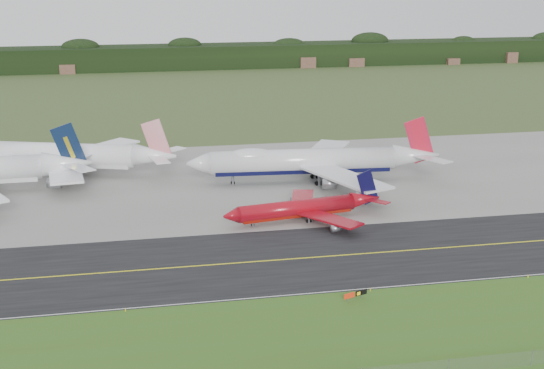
{
  "coord_description": "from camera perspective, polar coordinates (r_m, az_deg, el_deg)",
  "views": [
    {
      "loc": [
        -34.06,
        -130.76,
        51.61
      ],
      "look_at": [
        -3.86,
        22.0,
        6.87
      ],
      "focal_mm": 50.0,
      "sensor_mm": 36.0,
      "label": 1
    }
  ],
  "objects": [
    {
      "name": "edge_marker_center",
      "position": [
        127.56,
        7.42,
        -7.86
      ],
      "size": [
        0.16,
        0.16,
        0.5
      ],
      "primitive_type": "cylinder",
      "color": "yellow",
      "rests_on": "ground"
    },
    {
      "name": "taxiway",
      "position": [
        141.03,
        3.6,
        -5.46
      ],
      "size": [
        400.0,
        32.0,
        0.02
      ],
      "primitive_type": "cube",
      "color": "black",
      "rests_on": "ground"
    },
    {
      "name": "jet_red_737",
      "position": [
        160.23,
        2.51,
        -1.77
      ],
      "size": [
        35.75,
        28.82,
        9.67
      ],
      "color": "maroon",
      "rests_on": "ground"
    },
    {
      "name": "grass_verge",
      "position": [
        113.99,
        7.62,
        -11.04
      ],
      "size": [
        400.0,
        30.0,
        0.01
      ],
      "primitive_type": "cube",
      "color": "#395D1B",
      "rests_on": "ground"
    },
    {
      "name": "edge_marker_right",
      "position": [
        138.82,
        18.72,
        -6.58
      ],
      "size": [
        0.16,
        0.16,
        0.5
      ],
      "primitive_type": "cylinder",
      "color": "yellow",
      "rests_on": "ground"
    },
    {
      "name": "taxiway_sign",
      "position": [
        123.63,
        6.3,
        -8.21
      ],
      "size": [
        4.28,
        1.65,
        1.49
      ],
      "color": "slate",
      "rests_on": "ground"
    },
    {
      "name": "horizon_treeline",
      "position": [
        408.57,
        -6.42,
        9.45
      ],
      "size": [
        700.0,
        25.0,
        12.0
      ],
      "color": "black",
      "rests_on": "ground"
    },
    {
      "name": "ground",
      "position": [
        144.64,
        3.2,
        -4.9
      ],
      "size": [
        600.0,
        600.0,
        0.0
      ],
      "primitive_type": "plane",
      "color": "#344721",
      "rests_on": "ground"
    },
    {
      "name": "taxiway_edge_line",
      "position": [
        127.28,
        5.39,
        -7.95
      ],
      "size": [
        400.0,
        0.25,
        0.0
      ],
      "primitive_type": "cube",
      "color": "silver",
      "rests_on": "taxiway"
    },
    {
      "name": "taxiway_centreline",
      "position": [
        141.03,
        3.6,
        -5.46
      ],
      "size": [
        400.0,
        0.4,
        0.0
      ],
      "primitive_type": "cube",
      "color": "yellow",
      "rests_on": "taxiway"
    },
    {
      "name": "jet_star_tail",
      "position": [
        201.54,
        -15.15,
        2.13
      ],
      "size": [
        56.78,
        46.18,
        15.37
      ],
      "color": "white",
      "rests_on": "ground"
    },
    {
      "name": "jet_ba_747",
      "position": [
        187.86,
        3.01,
        1.79
      ],
      "size": [
        63.79,
        52.69,
        16.03
      ],
      "color": "silver",
      "rests_on": "ground"
    },
    {
      "name": "edge_marker_left",
      "position": [
        121.64,
        -10.98,
        -9.26
      ],
      "size": [
        0.16,
        0.16,
        0.5
      ],
      "primitive_type": "cylinder",
      "color": "yellow",
      "rests_on": "ground"
    },
    {
      "name": "apron",
      "position": [
        191.99,
        -0.55,
        0.44
      ],
      "size": [
        400.0,
        78.0,
        0.01
      ],
      "primitive_type": "cube",
      "color": "gray",
      "rests_on": "ground"
    }
  ]
}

